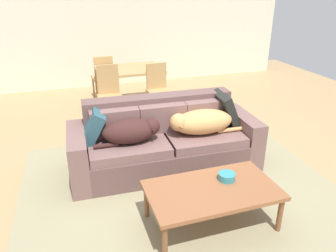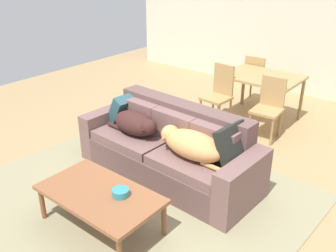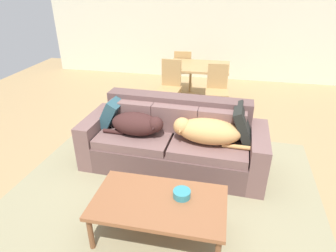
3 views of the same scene
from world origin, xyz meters
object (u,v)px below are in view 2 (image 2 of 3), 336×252
at_px(throw_pillow_by_left_arm, 125,108).
at_px(bowl_on_coffee_table, 121,193).
at_px(couch, 170,150).
at_px(dining_chair_far_left, 256,77).
at_px(coffee_table, 100,196).
at_px(throw_pillow_by_right_arm, 234,146).
at_px(dog_on_right_cushion, 191,144).
at_px(dining_table, 262,80).
at_px(dining_chair_near_right, 269,105).
at_px(dog_on_left_cushion, 136,124).
at_px(dining_chair_near_left, 219,92).

height_order(throw_pillow_by_left_arm, bowl_on_coffee_table, throw_pillow_by_left_arm).
relative_size(couch, dining_chair_far_left, 2.65).
relative_size(throw_pillow_by_left_arm, coffee_table, 0.31).
bearing_deg(throw_pillow_by_right_arm, bowl_on_coffee_table, -116.48).
xyz_separation_m(dog_on_right_cushion, throw_pillow_by_right_arm, (0.43, 0.17, 0.05)).
relative_size(dining_table, dining_chair_near_right, 1.29).
bearing_deg(throw_pillow_by_left_arm, dining_chair_near_right, 51.73).
bearing_deg(throw_pillow_by_left_arm, couch, -5.84).
xyz_separation_m(dining_chair_near_right, dining_chair_far_left, (-0.80, 1.15, -0.01)).
relative_size(dog_on_left_cushion, throw_pillow_by_right_arm, 1.74).
bearing_deg(dining_table, throw_pillow_by_right_arm, -70.81).
xyz_separation_m(throw_pillow_by_left_arm, coffee_table, (0.94, -1.29, -0.27)).
distance_m(dining_table, dining_chair_near_left, 0.72).
bearing_deg(couch, dining_chair_far_left, 99.01).
height_order(throw_pillow_by_right_arm, dining_table, throw_pillow_by_right_arm).
relative_size(dining_table, dining_chair_far_left, 1.32).
bearing_deg(dining_chair_near_right, dining_table, 121.61).
height_order(couch, throw_pillow_by_left_arm, couch).
bearing_deg(coffee_table, dog_on_left_cushion, 115.92).
height_order(coffee_table, dining_table, dining_table).
height_order(throw_pillow_by_left_arm, dining_table, throw_pillow_by_left_arm).
relative_size(bowl_on_coffee_table, dining_chair_far_left, 0.19).
bearing_deg(dog_on_left_cushion, dining_chair_far_left, 90.52).
bearing_deg(bowl_on_coffee_table, dining_table, 93.80).
bearing_deg(dining_chair_near_left, dining_chair_far_left, 90.52).
xyz_separation_m(throw_pillow_by_left_arm, bowl_on_coffee_table, (1.13, -1.20, -0.20)).
height_order(dining_chair_near_left, dining_chair_near_right, dining_chair_near_left).
height_order(couch, coffee_table, couch).
xyz_separation_m(coffee_table, dining_chair_near_left, (-0.49, 2.95, 0.14)).
bearing_deg(dog_on_left_cushion, dog_on_right_cushion, 0.55).
distance_m(dog_on_right_cushion, bowl_on_coffee_table, 0.98).
xyz_separation_m(coffee_table, bowl_on_coffee_table, (0.20, 0.09, 0.08)).
distance_m(dog_on_right_cushion, throw_pillow_by_right_arm, 0.47).
height_order(dog_on_left_cushion, dining_table, dog_on_left_cushion).
relative_size(dog_on_left_cushion, dining_chair_far_left, 0.89).
bearing_deg(coffee_table, bowl_on_coffee_table, 25.76).
xyz_separation_m(throw_pillow_by_right_arm, dining_chair_near_right, (-0.39, 1.72, -0.17)).
bearing_deg(dining_chair_near_left, throw_pillow_by_right_arm, -50.67).
relative_size(couch, dining_chair_near_left, 2.48).
bearing_deg(bowl_on_coffee_table, dining_chair_near_left, 103.50).
height_order(throw_pillow_by_right_arm, dining_chair_near_right, dining_chair_near_right).
height_order(couch, bowl_on_coffee_table, couch).
xyz_separation_m(dog_on_right_cushion, throw_pillow_by_left_arm, (-1.26, 0.24, 0.02)).
xyz_separation_m(throw_pillow_by_left_arm, dining_chair_near_left, (0.45, 1.66, -0.13)).
bearing_deg(dining_table, dining_chair_near_right, -54.19).
bearing_deg(throw_pillow_by_right_arm, coffee_table, -121.78).
height_order(coffee_table, bowl_on_coffee_table, bowl_on_coffee_table).
distance_m(throw_pillow_by_right_arm, coffee_table, 1.47).
relative_size(couch, dining_chair_near_right, 2.58).
height_order(dog_on_left_cushion, dining_chair_far_left, dining_chair_far_left).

